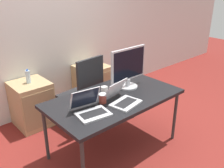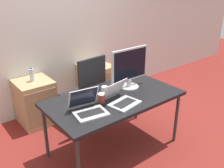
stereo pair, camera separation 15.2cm
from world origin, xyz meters
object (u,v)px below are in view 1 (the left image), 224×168
object	(u,v)px
laptop_left	(90,109)
monitor	(128,68)
coffee_cup_brown	(103,98)
cabinet_right	(92,84)
cabinet_left	(32,104)
water_bottle	(28,77)
office_chair	(82,101)
coffee_cup_white	(104,90)
laptop_right	(122,98)

from	to	relation	value
laptop_left	monitor	xyz separation A→B (m)	(0.76, 0.22, 0.21)
coffee_cup_brown	monitor	bearing A→B (deg)	13.39
cabinet_right	coffee_cup_brown	xyz separation A→B (m)	(-0.80, -1.26, 0.46)
cabinet_left	cabinet_right	world-z (taller)	same
water_bottle	laptop_left	distance (m)	1.35
laptop_left	coffee_cup_brown	xyz separation A→B (m)	(0.24, 0.09, 0.00)
water_bottle	coffee_cup_brown	xyz separation A→B (m)	(0.31, -1.26, 0.03)
office_chair	laptop_left	bearing A→B (deg)	-119.25
coffee_cup_white	office_chair	bearing A→B (deg)	84.07
water_bottle	laptop_left	bearing A→B (deg)	-87.11
office_chair	water_bottle	xyz separation A→B (m)	(-0.53, 0.53, 0.35)
cabinet_left	laptop_right	size ratio (longest dim) A/B	1.63
cabinet_right	coffee_cup_brown	size ratio (longest dim) A/B	6.06
cabinet_right	laptop_left	distance (m)	1.76
coffee_cup_white	monitor	bearing A→B (deg)	-6.04
office_chair	cabinet_left	bearing A→B (deg)	135.15
office_chair	laptop_right	xyz separation A→B (m)	(-0.05, -0.86, 0.38)
laptop_left	cabinet_right	bearing A→B (deg)	52.45
cabinet_left	monitor	bearing A→B (deg)	-53.89
monitor	coffee_cup_brown	world-z (taller)	monitor
cabinet_left	laptop_right	distance (m)	1.54
cabinet_right	coffee_cup_white	xyz separation A→B (m)	(-0.63, -1.09, 0.45)
laptop_left	coffee_cup_white	world-z (taller)	laptop_left
water_bottle	laptop_right	bearing A→B (deg)	-71.12
cabinet_left	office_chair	bearing A→B (deg)	-44.85
water_bottle	coffee_cup_brown	distance (m)	1.29
office_chair	coffee_cup_brown	world-z (taller)	office_chair
water_bottle	monitor	xyz separation A→B (m)	(0.83, -1.13, 0.23)
cabinet_right	monitor	xyz separation A→B (m)	(-0.28, -1.13, 0.66)
office_chair	monitor	world-z (taller)	monitor
laptop_right	coffee_cup_brown	bearing A→B (deg)	141.32
cabinet_left	cabinet_right	xyz separation A→B (m)	(1.10, 0.00, 0.00)
office_chair	cabinet_right	distance (m)	0.78
office_chair	cabinet_right	size ratio (longest dim) A/B	1.62
laptop_left	monitor	distance (m)	0.81
office_chair	cabinet_right	xyz separation A→B (m)	(0.58, 0.53, -0.07)
water_bottle	laptop_right	distance (m)	1.47
monitor	water_bottle	bearing A→B (deg)	126.06
office_chair	cabinet_right	world-z (taller)	office_chair
laptop_left	laptop_right	world-z (taller)	laptop_left
cabinet_right	coffee_cup_white	size ratio (longest dim) A/B	6.96
cabinet_right	coffee_cup_brown	distance (m)	1.55
laptop_left	coffee_cup_brown	distance (m)	0.26
cabinet_right	monitor	distance (m)	1.34
cabinet_right	monitor	world-z (taller)	monitor
coffee_cup_brown	coffee_cup_white	bearing A→B (deg)	44.86
cabinet_left	laptop_left	size ratio (longest dim) A/B	1.80
coffee_cup_white	cabinet_left	bearing A→B (deg)	113.21
coffee_cup_white	coffee_cup_brown	xyz separation A→B (m)	(-0.16, -0.16, 0.01)
office_chair	laptop_right	world-z (taller)	office_chair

